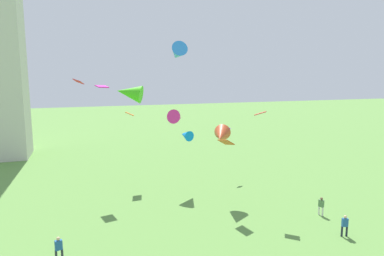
{
  "coord_description": "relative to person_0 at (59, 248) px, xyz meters",
  "views": [
    {
      "loc": [
        -7.15,
        -6.09,
        12.04
      ],
      "look_at": [
        0.99,
        20.31,
        7.61
      ],
      "focal_mm": 33.27,
      "sensor_mm": 36.0,
      "label": 1
    }
  ],
  "objects": [
    {
      "name": "person_0",
      "position": [
        0.0,
        0.0,
        0.0
      ],
      "size": [
        0.5,
        0.37,
        1.68
      ],
      "rotation": [
        0.0,
        0.0,
        0.31
      ],
      "color": "#2D3338",
      "rests_on": "ground_plane"
    },
    {
      "name": "person_1",
      "position": [
        20.66,
        1.35,
        -0.05
      ],
      "size": [
        0.36,
        0.47,
        1.59
      ],
      "rotation": [
        0.0,
        0.0,
        1.91
      ],
      "color": "silver",
      "rests_on": "ground_plane"
    },
    {
      "name": "person_2",
      "position": [
        19.86,
        -2.43,
        -0.03
      ],
      "size": [
        0.49,
        0.35,
        1.62
      ],
      "rotation": [
        0.0,
        0.0,
        6.01
      ],
      "color": "#1E2333",
      "rests_on": "ground_plane"
    },
    {
      "name": "kite_flying_0",
      "position": [
        6.62,
        15.23,
        6.59
      ],
      "size": [
        1.12,
        1.52,
        0.57
      ],
      "rotation": [
        0.0,
        0.0,
        1.39
      ],
      "color": "orange"
    },
    {
      "name": "kite_flying_1",
      "position": [
        17.39,
        14.03,
        4.61
      ],
      "size": [
        0.94,
        0.87,
        0.64
      ],
      "rotation": [
        0.0,
        0.0,
        0.98
      ],
      "color": "#8020DB"
    },
    {
      "name": "kite_flying_2",
      "position": [
        13.87,
        7.15,
        5.27
      ],
      "size": [
        2.48,
        2.8,
        1.8
      ],
      "rotation": [
        0.0,
        0.0,
        5.78
      ],
      "color": "#C04824"
    },
    {
      "name": "kite_flying_3",
      "position": [
        9.03,
        2.14,
        6.43
      ],
      "size": [
        1.04,
        1.26,
        0.78
      ],
      "rotation": [
        0.0,
        0.0,
        3.43
      ],
      "color": "#0C80E9"
    },
    {
      "name": "kite_flying_4",
      "position": [
        16.32,
        4.38,
        7.54
      ],
      "size": [
        1.21,
        1.12,
        0.39
      ],
      "rotation": [
        0.0,
        0.0,
        5.73
      ],
      "color": "#B93D29"
    },
    {
      "name": "kite_flying_5",
      "position": [
        1.64,
        6.3,
        10.29
      ],
      "size": [
        0.87,
        0.92,
        0.47
      ],
      "rotation": [
        0.0,
        0.0,
        2.42
      ],
      "color": "red"
    },
    {
      "name": "kite_flying_6",
      "position": [
        13.37,
        4.77,
        5.13
      ],
      "size": [
        1.13,
        1.42,
        0.75
      ],
      "rotation": [
        0.0,
        0.0,
        1.79
      ],
      "color": "#BD551B"
    },
    {
      "name": "kite_flying_7",
      "position": [
        11.15,
        12.59,
        6.37
      ],
      "size": [
        2.54,
        2.71,
        1.84
      ],
      "rotation": [
        0.0,
        0.0,
        2.5
      ],
      "color": "#E52C8E"
    },
    {
      "name": "kite_flying_8",
      "position": [
        3.74,
        13.21,
        9.62
      ],
      "size": [
        1.33,
        1.67,
        0.26
      ],
      "rotation": [
        0.0,
        0.0,
        1.79
      ],
      "color": "#D61199"
    },
    {
      "name": "kite_flying_9",
      "position": [
        4.22,
        -3.94,
        9.98
      ],
      "size": [
        1.66,
        1.39,
        1.11
      ],
      "rotation": [
        0.0,
        0.0,
        4.33
      ],
      "color": "#3FC518"
    },
    {
      "name": "kite_flying_11",
      "position": [
        9.23,
        5.08,
        12.49
      ],
      "size": [
        1.3,
        2.13,
        1.84
      ],
      "rotation": [
        0.0,
        0.0,
        3.12
      ],
      "color": "#2F87F1"
    }
  ]
}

